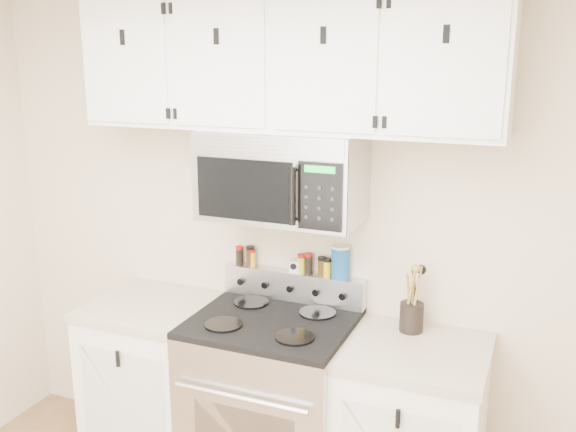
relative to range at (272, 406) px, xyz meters
The scene contains 15 objects.
back_wall 0.83m from the range, 90.00° to the left, with size 3.50×0.01×2.50m, color beige.
range is the anchor object (origin of this frame).
base_cabinet_left 0.69m from the range, behind, with size 0.64×0.62×0.92m.
microwave 1.15m from the range, 89.77° to the left, with size 0.76×0.44×0.42m.
upper_cabinets 1.67m from the range, 90.00° to the left, with size 2.00×0.35×0.62m.
utensil_crock 0.84m from the range, 16.70° to the left, with size 0.11×0.11×0.32m.
kitchen_timer 0.70m from the range, 88.69° to the left, with size 0.05×0.05×0.06m, color silver.
salt_canister 0.79m from the range, 48.59° to the left, with size 0.09×0.09×0.17m.
spice_jar_0 0.79m from the range, 137.71° to the left, with size 0.04×0.04×0.10m.
spice_jar_1 0.77m from the range, 131.10° to the left, with size 0.04×0.04×0.11m.
spice_jar_2 0.76m from the range, 130.12° to the left, with size 0.04×0.04×0.09m.
spice_jar_3 0.72m from the range, 81.58° to the left, with size 0.04×0.04×0.10m.
spice_jar_4 0.73m from the range, 74.27° to the left, with size 0.04×0.04×0.11m.
spice_jar_5 0.74m from the range, 61.68° to the left, with size 0.04×0.04×0.10m.
spice_jar_6 0.74m from the range, 57.47° to the left, with size 0.04×0.04×0.09m.
Camera 1 is at (1.16, -1.18, 2.19)m, focal length 40.00 mm.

